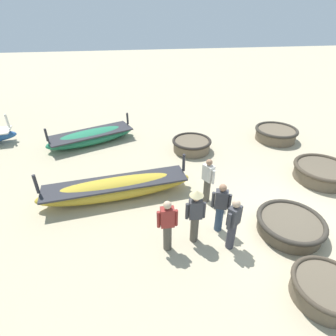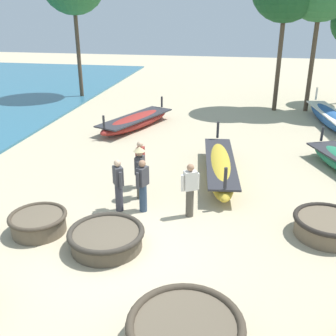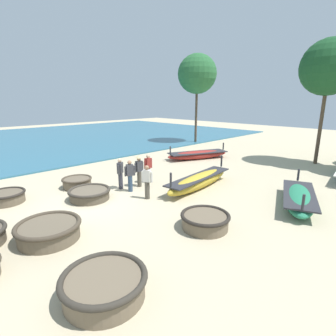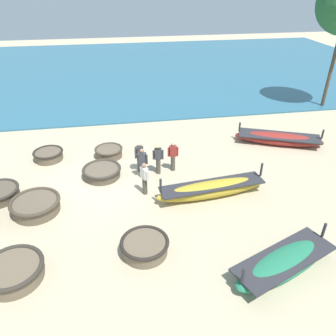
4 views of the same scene
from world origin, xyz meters
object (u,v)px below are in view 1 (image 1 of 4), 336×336
at_px(coracle_weathered, 276,134).
at_px(fisherman_hauling, 195,213).
at_px(coracle_front_left, 326,289).
at_px(long_boat_blue_hull, 91,137).
at_px(coracle_nearest, 322,172).
at_px(fisherman_by_coracle, 208,180).
at_px(long_boat_white_hull, 117,188).
at_px(coracle_beside_post, 192,145).
at_px(coracle_far_right, 290,225).
at_px(fisherman_crouching, 221,207).
at_px(fisherman_with_hat, 233,223).
at_px(fisherman_standing_left, 167,225).

bearing_deg(coracle_weathered, fisherman_hauling, 135.64).
distance_m(coracle_front_left, long_boat_blue_hull, 10.52).
distance_m(coracle_nearest, fisherman_by_coracle, 4.65).
height_order(fisherman_by_coracle, fisherman_hauling, fisherman_hauling).
bearing_deg(fisherman_by_coracle, fisherman_hauling, 152.67).
bearing_deg(long_boat_white_hull, coracle_beside_post, -48.50).
distance_m(coracle_far_right, fisherman_crouching, 2.08).
bearing_deg(coracle_nearest, fisherman_with_hat, 119.30).
xyz_separation_m(long_boat_blue_hull, fisherman_with_hat, (-7.17, -4.11, 0.50)).
distance_m(long_boat_blue_hull, fisherman_hauling, 7.53).
height_order(coracle_weathered, fisherman_with_hat, fisherman_with_hat).
bearing_deg(long_boat_blue_hull, fisherman_standing_left, -160.45).
relative_size(coracle_far_right, long_boat_blue_hull, 0.44).
distance_m(coracle_weathered, fisherman_hauling, 7.94).
distance_m(coracle_far_right, fisherman_with_hat, 1.96).
height_order(coracle_beside_post, fisherman_standing_left, fisherman_standing_left).
bearing_deg(long_boat_blue_hull, coracle_far_right, -139.25).
xyz_separation_m(coracle_far_right, fisherman_by_coracle, (1.79, 1.91, 0.57)).
bearing_deg(coracle_far_right, long_boat_white_hull, 62.87).
bearing_deg(fisherman_standing_left, coracle_far_right, -89.83).
bearing_deg(coracle_weathered, fisherman_crouching, 138.61).
bearing_deg(long_boat_white_hull, coracle_weathered, -66.12).
bearing_deg(long_boat_blue_hull, fisherman_crouching, -148.23).
xyz_separation_m(coracle_far_right, fisherman_standing_left, (-0.01, 3.51, 0.57)).
bearing_deg(fisherman_by_coracle, long_boat_white_hull, 76.94).
distance_m(coracle_weathered, coracle_nearest, 3.51).
bearing_deg(coracle_beside_post, long_boat_blue_hull, 70.87).
bearing_deg(fisherman_crouching, coracle_beside_post, -5.17).
xyz_separation_m(fisherman_crouching, fisherman_by_coracle, (1.35, -0.05, 0.00)).
relative_size(coracle_far_right, coracle_beside_post, 1.08).
distance_m(coracle_beside_post, fisherman_crouching, 4.99).
distance_m(coracle_nearest, long_boat_white_hull, 7.50).
distance_m(long_boat_blue_hull, fisherman_standing_left, 7.39).
bearing_deg(fisherman_with_hat, fisherman_standing_left, 82.23).
distance_m(coracle_beside_post, long_boat_white_hull, 4.41).
bearing_deg(coracle_weathered, coracle_far_right, 154.41).
xyz_separation_m(coracle_front_left, coracle_beside_post, (7.35, 1.14, 0.02)).
height_order(coracle_weathered, long_boat_blue_hull, long_boat_blue_hull).
bearing_deg(fisherman_standing_left, long_boat_white_hull, 27.73).
relative_size(coracle_nearest, coracle_beside_post, 1.17).
height_order(coracle_beside_post, fisherman_by_coracle, fisherman_by_coracle).
bearing_deg(coracle_front_left, fisherman_standing_left, 58.14).
bearing_deg(coracle_nearest, coracle_front_left, 144.56).
height_order(coracle_beside_post, fisherman_crouching, fisherman_crouching).
bearing_deg(fisherman_by_coracle, coracle_front_left, -157.67).
distance_m(coracle_far_right, fisherman_hauling, 2.84).
distance_m(long_boat_white_hull, fisherman_standing_left, 2.83).
height_order(coracle_weathered, fisherman_crouching, fisherman_crouching).
height_order(coracle_weathered, long_boat_white_hull, long_boat_white_hull).
xyz_separation_m(coracle_far_right, long_boat_blue_hull, (6.93, 5.97, 0.06)).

